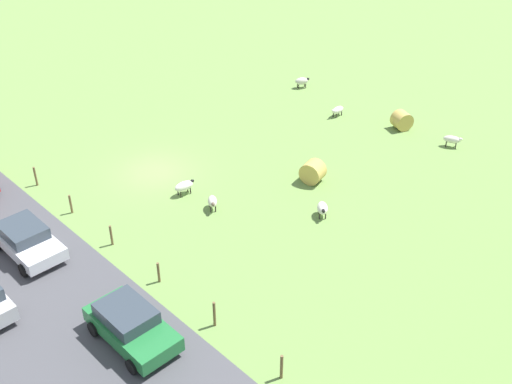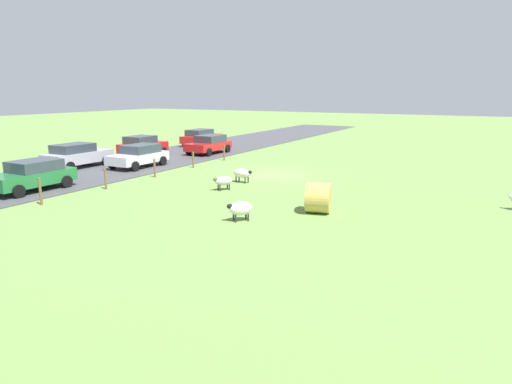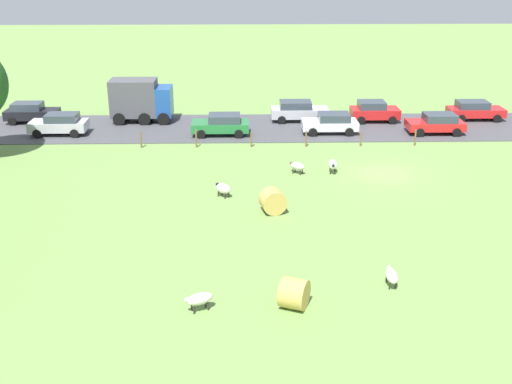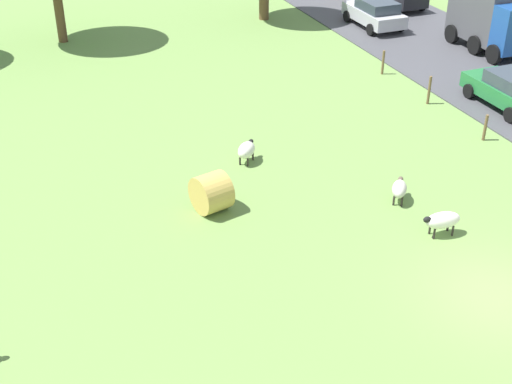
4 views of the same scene
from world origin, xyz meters
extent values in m
plane|color=#6B8E47|center=(0.00, 0.00, 0.00)|extent=(160.00, 160.00, 0.00)
ellipsoid|color=beige|center=(-15.45, -2.45, 0.55)|extent=(1.14, 0.97, 0.53)
ellipsoid|color=black|center=(-15.86, -2.21, 0.67)|extent=(0.32, 0.29, 0.20)
cylinder|color=#2D2823|center=(-15.76, -2.44, 0.17)|extent=(0.07, 0.07, 0.35)
cylinder|color=#2D2823|center=(-15.62, -2.19, 0.17)|extent=(0.07, 0.07, 0.35)
cylinder|color=#2D2823|center=(-15.28, -2.72, 0.17)|extent=(0.07, 0.07, 0.35)
cylinder|color=#2D2823|center=(-15.14, -2.46, 0.17)|extent=(0.07, 0.07, 0.35)
ellipsoid|color=silver|center=(0.33, 3.15, 0.54)|extent=(1.20, 0.63, 0.52)
ellipsoid|color=black|center=(-0.21, 3.21, 0.65)|extent=(0.28, 0.20, 0.20)
cylinder|color=#2D2823|center=(0.00, 3.04, 0.17)|extent=(0.07, 0.07, 0.34)
cylinder|color=#2D2823|center=(0.03, 3.33, 0.17)|extent=(0.07, 0.07, 0.34)
cylinder|color=#2D2823|center=(0.64, 2.98, 0.17)|extent=(0.07, 0.07, 0.34)
cylinder|color=#2D2823|center=(0.66, 3.27, 0.17)|extent=(0.07, 0.07, 0.34)
ellipsoid|color=beige|center=(0.15, 5.36, 0.50)|extent=(0.94, 1.05, 0.48)
ellipsoid|color=brown|center=(0.42, 5.73, 0.61)|extent=(0.30, 0.32, 0.20)
cylinder|color=#2D2823|center=(0.20, 5.65, 0.16)|extent=(0.07, 0.07, 0.32)
cylinder|color=#2D2823|center=(0.41, 5.50, 0.16)|extent=(0.07, 0.07, 0.32)
cylinder|color=#2D2823|center=(-0.10, 5.23, 0.16)|extent=(0.07, 0.07, 0.32)
cylinder|color=#2D2823|center=(0.11, 5.08, 0.16)|extent=(0.07, 0.07, 0.32)
ellipsoid|color=silver|center=(-3.56, 9.88, 0.51)|extent=(1.06, 1.08, 0.56)
ellipsoid|color=black|center=(-3.26, 10.22, 0.64)|extent=(0.31, 0.31, 0.20)
cylinder|color=#2D2823|center=(-3.50, 10.18, 0.15)|extent=(0.07, 0.07, 0.30)
cylinder|color=#2D2823|center=(-3.27, 9.97, 0.15)|extent=(0.07, 0.07, 0.30)
cylinder|color=#2D2823|center=(-3.86, 9.80, 0.15)|extent=(0.07, 0.07, 0.30)
cylinder|color=#2D2823|center=(-3.63, 9.59, 0.15)|extent=(0.07, 0.07, 0.30)
ellipsoid|color=silver|center=(-15.30, 10.49, 0.51)|extent=(0.88, 1.17, 0.47)
ellipsoid|color=silver|center=(-15.51, 10.95, 0.62)|extent=(0.27, 0.31, 0.20)
cylinder|color=#2D2823|center=(-15.54, 10.70, 0.17)|extent=(0.07, 0.07, 0.34)
cylinder|color=#2D2823|center=(-15.31, 10.81, 0.17)|extent=(0.07, 0.07, 0.34)
cylinder|color=#2D2823|center=(-15.29, 10.17, 0.17)|extent=(0.07, 0.07, 0.34)
cylinder|color=#2D2823|center=(-15.06, 10.28, 0.17)|extent=(0.07, 0.07, 0.34)
ellipsoid|color=silver|center=(-13.59, 2.63, 0.46)|extent=(1.07, 0.48, 0.47)
ellipsoid|color=silver|center=(-13.08, 2.63, 0.57)|extent=(0.26, 0.18, 0.20)
cylinder|color=#2D2823|center=(-13.30, 2.76, 0.14)|extent=(0.07, 0.07, 0.29)
cylinder|color=#2D2823|center=(-13.29, 2.50, 0.14)|extent=(0.07, 0.07, 0.29)
cylinder|color=#2D2823|center=(-13.88, 2.75, 0.14)|extent=(0.07, 0.07, 0.29)
cylinder|color=#2D2823|center=(-13.88, 2.50, 0.14)|extent=(0.07, 0.07, 0.29)
cylinder|color=tan|center=(-5.82, 7.20, 0.65)|extent=(1.29, 1.50, 1.30)
cylinder|color=tan|center=(-15.13, 6.82, 0.61)|extent=(1.51, 1.39, 1.22)
cylinder|color=brown|center=(5.77, -3.45, 0.59)|extent=(0.12, 0.12, 1.18)
cylinder|color=brown|center=(5.77, 0.42, 0.55)|extent=(0.12, 0.12, 1.10)
cylinder|color=brown|center=(5.77, 4.29, 0.56)|extent=(0.12, 0.12, 1.13)
cylinder|color=brown|center=(5.77, 8.17, 0.54)|extent=(0.12, 0.12, 1.08)
cylinder|color=brown|center=(5.77, 12.04, 0.63)|extent=(0.12, 0.12, 1.27)
cylinder|color=brown|center=(5.77, 15.92, 0.59)|extent=(0.12, 0.12, 1.17)
cube|color=#237238|center=(8.73, 10.44, 0.71)|extent=(1.99, 4.24, 0.66)
cube|color=#333D47|center=(8.73, 10.12, 1.32)|extent=(1.75, 2.33, 0.56)
cylinder|color=black|center=(7.74, 11.82, 0.38)|extent=(0.22, 0.64, 0.64)
cylinder|color=black|center=(9.73, 11.82, 0.38)|extent=(0.22, 0.64, 0.64)
cylinder|color=black|center=(7.74, 9.06, 0.38)|extent=(0.22, 0.64, 0.64)
cylinder|color=black|center=(9.73, 9.06, 0.38)|extent=(0.22, 0.64, 0.64)
cylinder|color=black|center=(11.61, 5.65, 0.38)|extent=(0.22, 0.64, 0.64)
cube|color=silver|center=(9.06, 2.20, 0.69)|extent=(1.97, 4.17, 0.61)
cube|color=#333D47|center=(9.06, 1.89, 1.27)|extent=(1.73, 2.29, 0.56)
cylinder|color=black|center=(8.07, 3.56, 0.38)|extent=(0.22, 0.64, 0.64)
cylinder|color=black|center=(10.04, 3.56, 0.38)|extent=(0.22, 0.64, 0.64)
cylinder|color=black|center=(8.07, 0.85, 0.38)|extent=(0.22, 0.64, 0.64)
camera|label=1|loc=(17.73, 26.90, 18.77)|focal=43.65mm
camera|label=2|loc=(-12.49, 24.92, 5.10)|focal=31.71mm
camera|label=3|loc=(-35.97, 8.77, 13.17)|focal=43.34mm
camera|label=4|loc=(-11.80, -11.68, 12.28)|focal=49.43mm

